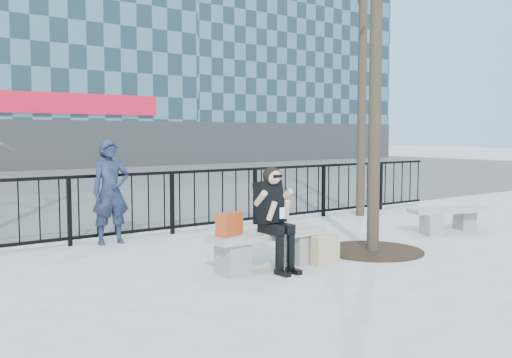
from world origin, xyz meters
TOP-DOWN VIEW (x-y plane):
  - ground at (0.00, 0.00)m, footprint 120.00×120.00m
  - street_surface at (0.00, 15.00)m, footprint 60.00×23.00m
  - railing at (0.00, 3.00)m, footprint 14.00×0.06m
  - building_right at (20.00, 27.00)m, footprint 16.20×10.20m
  - tree_grate at (1.90, -0.10)m, footprint 1.50×1.50m
  - bench_main at (0.00, 0.00)m, footprint 1.65×0.46m
  - bench_second at (4.27, 0.24)m, footprint 1.46×0.41m
  - seated_woman at (0.00, -0.16)m, footprint 0.50×0.64m
  - handbag at (-0.59, 0.02)m, footprint 0.38×0.26m
  - shopping_bag at (0.75, -0.29)m, footprint 0.42×0.18m
  - standing_man at (-1.00, 2.80)m, footprint 0.63×0.43m

SIDE VIEW (x-z plane):
  - ground at x=0.00m, z-range 0.00..0.00m
  - street_surface at x=0.00m, z-range 0.00..0.01m
  - tree_grate at x=1.90m, z-range 0.00..0.02m
  - shopping_bag at x=0.75m, z-range 0.00..0.39m
  - bench_second at x=4.27m, z-range 0.05..0.48m
  - bench_main at x=0.00m, z-range 0.06..0.55m
  - railing at x=0.00m, z-range 0.00..1.11m
  - handbag at x=-0.59m, z-range 0.49..0.78m
  - seated_woman at x=0.00m, z-range 0.00..1.34m
  - standing_man at x=-1.00m, z-range 0.00..1.66m
  - building_right at x=20.00m, z-range 0.00..20.60m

